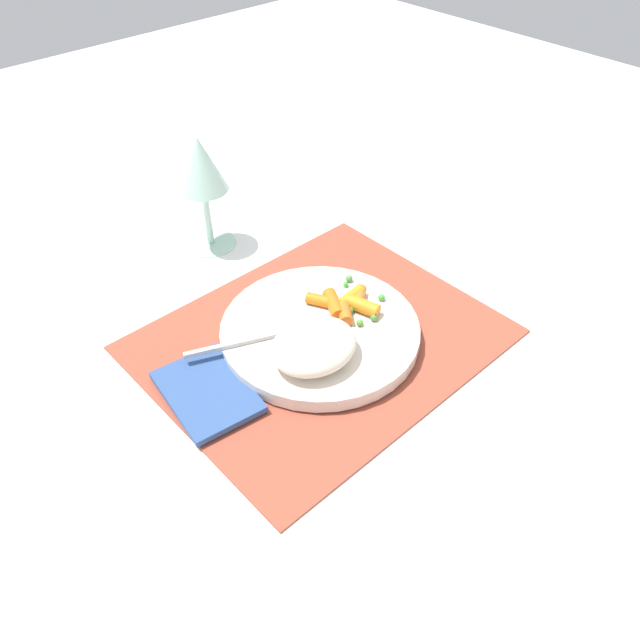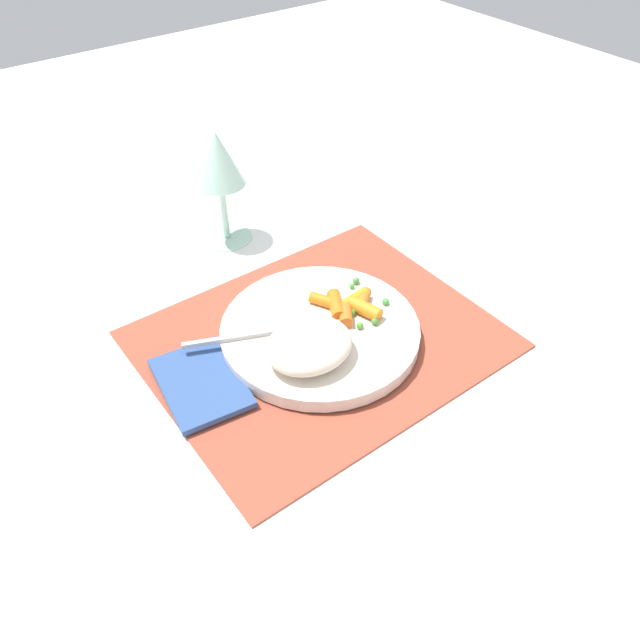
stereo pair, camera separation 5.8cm
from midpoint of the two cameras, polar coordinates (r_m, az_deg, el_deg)
The scene contains 9 objects.
ground_plane at distance 0.78m, azimuth -2.13°, elevation -1.92°, with size 2.40×2.40×0.00m, color white.
placemat at distance 0.78m, azimuth -2.14°, elevation -1.76°, with size 0.41×0.34×0.01m, color #9E4733.
plate at distance 0.77m, azimuth -2.16°, elevation -1.12°, with size 0.25×0.25×0.02m, color silver.
rice_mound at distance 0.72m, azimuth -2.90°, elevation -2.43°, with size 0.10×0.09×0.04m, color beige.
carrot_portion at distance 0.79m, azimuth 0.21°, elevation 1.46°, with size 0.07×0.09×0.02m.
pea_scatter at distance 0.80m, azimuth 0.39°, elevation 1.59°, with size 0.08×0.09×0.01m.
fork at distance 0.76m, azimuth -5.37°, elevation -1.20°, with size 0.19×0.09×0.01m.
wine_glass at distance 0.90m, azimuth -12.65°, elevation 13.20°, with size 0.07×0.07×0.17m.
napkin at distance 0.73m, azimuth -12.51°, elevation -6.46°, with size 0.09×0.12×0.01m, color #33518C.
Camera 1 is at (-0.39, -0.42, 0.54)m, focal length 35.21 mm.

